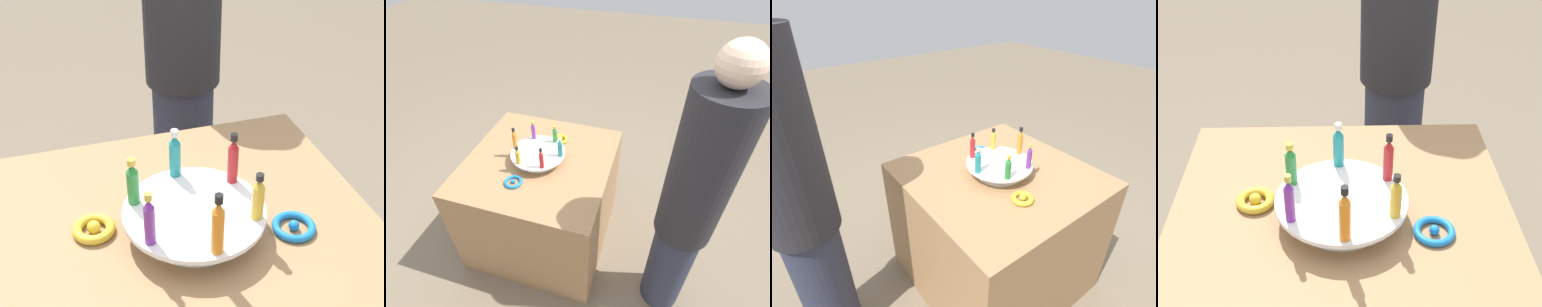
{
  "view_description": "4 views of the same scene",
  "coord_description": "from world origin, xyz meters",
  "views": [
    {
      "loc": [
        0.27,
        0.88,
        1.56
      ],
      "look_at": [
        -0.03,
        -0.11,
        0.87
      ],
      "focal_mm": 50.0,
      "sensor_mm": 36.0,
      "label": 1
    },
    {
      "loc": [
        -1.24,
        -0.62,
        1.93
      ],
      "look_at": [
        -0.07,
        -0.27,
        0.9
      ],
      "focal_mm": 28.0,
      "sensor_mm": 36.0,
      "label": 2
    },
    {
      "loc": [
        0.9,
        -0.88,
        1.55
      ],
      "look_at": [
        -0.05,
        -0.18,
        0.88
      ],
      "focal_mm": 28.0,
      "sensor_mm": 36.0,
      "label": 3
    },
    {
      "loc": [
        0.01,
        1.0,
        1.62
      ],
      "look_at": [
        -0.02,
        -0.09,
        0.86
      ],
      "focal_mm": 50.0,
      "sensor_mm": 36.0,
      "label": 4
    }
  ],
  "objects": [
    {
      "name": "bottle_orange",
      "position": [
        -0.01,
        0.14,
        0.86
      ],
      "size": [
        0.03,
        0.03,
        0.14
      ],
      "color": "orange",
      "rests_on": "display_stand"
    },
    {
      "name": "display_stand",
      "position": [
        0.0,
        0.0,
        0.77
      ],
      "size": [
        0.32,
        0.32,
        0.07
      ],
      "color": "white",
      "rests_on": "party_table"
    },
    {
      "name": "ribbon_bow_gold",
      "position": [
        0.22,
        -0.06,
        0.74
      ],
      "size": [
        0.1,
        0.1,
        0.03
      ],
      "color": "gold",
      "rests_on": "party_table"
    },
    {
      "name": "bottle_teal",
      "position": [
        0.01,
        -0.14,
        0.85
      ],
      "size": [
        0.03,
        0.03,
        0.13
      ],
      "color": "teal",
      "rests_on": "display_stand"
    },
    {
      "name": "person_figure",
      "position": [
        -0.22,
        -0.86,
        0.82
      ],
      "size": [
        0.27,
        0.27,
        1.62
      ],
      "rotation": [
        0.0,
        0.0,
        1.32
      ],
      "color": "#282D42",
      "rests_on": "ground_plane"
    },
    {
      "name": "party_table",
      "position": [
        0.0,
        0.0,
        0.36
      ],
      "size": [
        0.87,
        0.87,
        0.73
      ],
      "color": "#9E754C",
      "rests_on": "ground_plane"
    },
    {
      "name": "bottle_gold",
      "position": [
        -0.12,
        0.06,
        0.84
      ],
      "size": [
        0.03,
        0.03,
        0.12
      ],
      "color": "gold",
      "rests_on": "display_stand"
    },
    {
      "name": "bottle_purple",
      "position": [
        0.12,
        0.07,
        0.85
      ],
      "size": [
        0.02,
        0.02,
        0.13
      ],
      "color": "#702D93",
      "rests_on": "display_stand"
    },
    {
      "name": "ribbon_bow_blue",
      "position": [
        -0.22,
        0.06,
        0.74
      ],
      "size": [
        0.1,
        0.1,
        0.03
      ],
      "color": "blue",
      "rests_on": "party_table"
    },
    {
      "name": "bottle_red",
      "position": [
        -0.12,
        -0.07,
        0.85
      ],
      "size": [
        0.03,
        0.03,
        0.13
      ],
      "color": "#B21E23",
      "rests_on": "display_stand"
    },
    {
      "name": "bottle_green",
      "position": [
        0.12,
        -0.06,
        0.85
      ],
      "size": [
        0.03,
        0.03,
        0.12
      ],
      "color": "#288438",
      "rests_on": "display_stand"
    },
    {
      "name": "ground_plane",
      "position": [
        0.0,
        0.0,
        0.0
      ],
      "size": [
        12.0,
        12.0,
        0.0
      ],
      "primitive_type": "plane",
      "color": "#756651"
    }
  ]
}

